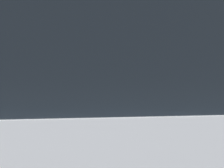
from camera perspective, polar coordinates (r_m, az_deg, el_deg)
name	(u,v)px	position (r m, az deg, el deg)	size (l,w,h in m)	color
parking_meter	(100,98)	(4.31, -1.90, -2.14)	(0.17, 0.19, 1.52)	slate
pedestrian_at_meter	(130,109)	(4.62, 2.80, -3.89)	(0.61, 0.61, 1.69)	#1E233F
parked_hatchback_white	(157,143)	(2.65, 7.01, -8.97)	(4.03, 1.83, 1.81)	white
background_railing	(61,116)	(6.55, -7.83, -4.89)	(24.06, 0.06, 1.09)	#1E602D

